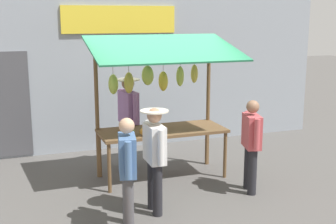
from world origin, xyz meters
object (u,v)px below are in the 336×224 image
object	(u,v)px
shopper_in_striped_shirt	(251,140)
shopper_with_shopping_bag	(155,152)
market_stall	(159,91)
shopper_in_grey_tee	(127,166)
vendor_with_sunhat	(129,114)

from	to	relation	value
shopper_in_striped_shirt	shopper_with_shopping_bag	world-z (taller)	shopper_with_shopping_bag
shopper_in_striped_shirt	market_stall	bearing A→B (deg)	60.01
shopper_in_grey_tee	vendor_with_sunhat	bearing A→B (deg)	-3.50
market_stall	shopper_with_shopping_bag	xyz separation A→B (m)	(0.54, 1.39, -0.64)
market_stall	vendor_with_sunhat	xyz separation A→B (m)	(0.36, -0.71, -0.52)
shopper_with_shopping_bag	shopper_in_grey_tee	xyz separation A→B (m)	(0.49, 0.34, -0.04)
vendor_with_sunhat	shopper_in_grey_tee	bearing A→B (deg)	-23.35
vendor_with_sunhat	shopper_in_grey_tee	xyz separation A→B (m)	(0.67, 2.43, -0.16)
market_stall	vendor_with_sunhat	size ratio (longest dim) A/B	1.45
vendor_with_sunhat	shopper_in_striped_shirt	bearing A→B (deg)	31.35
market_stall	vendor_with_sunhat	distance (m)	0.95
vendor_with_sunhat	shopper_in_striped_shirt	xyz separation A→B (m)	(-1.53, 1.87, -0.16)
shopper_in_striped_shirt	shopper_in_grey_tee	size ratio (longest dim) A/B	1.00
vendor_with_sunhat	shopper_in_striped_shirt	world-z (taller)	vendor_with_sunhat
market_stall	shopper_with_shopping_bag	size ratio (longest dim) A/B	1.61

